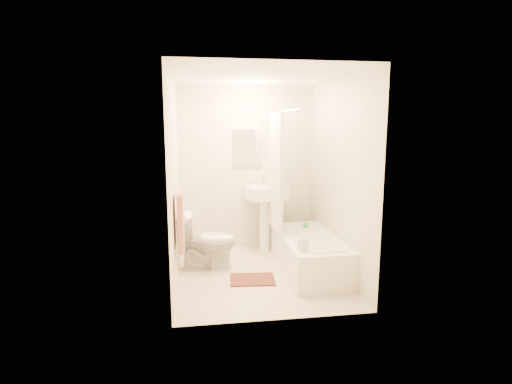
{
  "coord_description": "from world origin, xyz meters",
  "views": [
    {
      "loc": [
        -0.74,
        -4.69,
        1.85
      ],
      "look_at": [
        0.0,
        0.25,
        1.0
      ],
      "focal_mm": 28.0,
      "sensor_mm": 36.0,
      "label": 1
    }
  ],
  "objects": [
    {
      "name": "bathtub",
      "position": [
        0.66,
        0.06,
        0.22
      ],
      "size": [
        0.68,
        1.56,
        0.44
      ],
      "primitive_type": null,
      "color": "white",
      "rests_on": "floor"
    },
    {
      "name": "scrub_brush",
      "position": [
        0.75,
        0.54,
        0.46
      ],
      "size": [
        0.12,
        0.2,
        0.04
      ],
      "primitive_type": "cube",
      "rotation": [
        0.0,
        0.0,
        -0.38
      ],
      "color": "green",
      "rests_on": "bathtub"
    },
    {
      "name": "ceiling",
      "position": [
        0.0,
        0.0,
        2.4
      ],
      "size": [
        2.4,
        2.4,
        0.0
      ],
      "primitive_type": "plane",
      "color": "white",
      "rests_on": "ground"
    },
    {
      "name": "toilet",
      "position": [
        -0.63,
        0.31,
        0.36
      ],
      "size": [
        0.77,
        0.48,
        0.72
      ],
      "primitive_type": "imported",
      "rotation": [
        0.0,
        0.0,
        1.48
      ],
      "color": "silver",
      "rests_on": "floor"
    },
    {
      "name": "sink",
      "position": [
        0.25,
        0.95,
        0.53
      ],
      "size": [
        0.6,
        0.51,
        1.05
      ],
      "primitive_type": null,
      "rotation": [
        0.0,
        0.0,
        0.17
      ],
      "color": "white",
      "rests_on": "floor"
    },
    {
      "name": "bath_mat",
      "position": [
        -0.11,
        -0.19,
        0.01
      ],
      "size": [
        0.56,
        0.44,
        0.02
      ],
      "primitive_type": "cube",
      "rotation": [
        0.0,
        0.0,
        -0.08
      ],
      "color": "#542A1F",
      "rests_on": "floor"
    },
    {
      "name": "wall_back",
      "position": [
        0.0,
        1.2,
        1.2
      ],
      "size": [
        2.0,
        0.02,
        2.4
      ],
      "primitive_type": "cube",
      "color": "beige",
      "rests_on": "ground"
    },
    {
      "name": "wall_left",
      "position": [
        -1.0,
        0.0,
        1.2
      ],
      "size": [
        0.02,
        2.4,
        2.4
      ],
      "primitive_type": "cube",
      "color": "beige",
      "rests_on": "ground"
    },
    {
      "name": "floor",
      "position": [
        0.0,
        0.0,
        0.0
      ],
      "size": [
        2.4,
        2.4,
        0.0
      ],
      "primitive_type": "plane",
      "color": "beige",
      "rests_on": "ground"
    },
    {
      "name": "soap_bottle",
      "position": [
        0.43,
        -0.5,
        0.54
      ],
      "size": [
        0.11,
        0.11,
        0.19
      ],
      "primitive_type": "imported",
      "rotation": [
        0.0,
        0.0,
        0.31
      ],
      "color": "silver",
      "rests_on": "bathtub"
    },
    {
      "name": "towel_bar",
      "position": [
        -0.96,
        -0.25,
        1.1
      ],
      "size": [
        0.02,
        0.6,
        0.02
      ],
      "primitive_type": "cylinder",
      "rotation": [
        1.57,
        0.0,
        0.0
      ],
      "color": "silver",
      "rests_on": "wall_left"
    },
    {
      "name": "wall_right",
      "position": [
        1.0,
        0.0,
        1.2
      ],
      "size": [
        0.02,
        2.4,
        2.4
      ],
      "primitive_type": "cube",
      "color": "beige",
      "rests_on": "ground"
    },
    {
      "name": "curtain_rod",
      "position": [
        0.3,
        0.1,
        2.0
      ],
      "size": [
        0.03,
        1.7,
        0.03
      ],
      "primitive_type": "cylinder",
      "rotation": [
        1.57,
        0.0,
        0.0
      ],
      "color": "silver",
      "rests_on": "wall_back"
    },
    {
      "name": "toilet_paper",
      "position": [
        -0.93,
        0.12,
        0.7
      ],
      "size": [
        0.11,
        0.12,
        0.12
      ],
      "primitive_type": "cylinder",
      "rotation": [
        0.0,
        1.57,
        0.0
      ],
      "color": "white",
      "rests_on": "wall_left"
    },
    {
      "name": "towel",
      "position": [
        -0.93,
        -0.25,
        0.78
      ],
      "size": [
        0.06,
        0.45,
        0.66
      ],
      "primitive_type": "cube",
      "color": "#CC7266",
      "rests_on": "towel_bar"
    },
    {
      "name": "shower_curtain",
      "position": [
        0.3,
        0.5,
        1.22
      ],
      "size": [
        0.04,
        0.8,
        1.55
      ],
      "primitive_type": "cube",
      "color": "silver",
      "rests_on": "curtain_rod"
    },
    {
      "name": "mirror",
      "position": [
        0.0,
        1.18,
        1.5
      ],
      "size": [
        0.4,
        0.03,
        0.55
      ],
      "primitive_type": "cube",
      "color": "white",
      "rests_on": "wall_back"
    }
  ]
}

